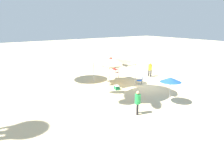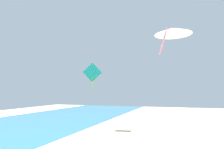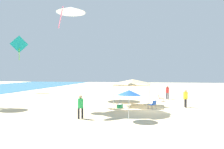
% 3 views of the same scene
% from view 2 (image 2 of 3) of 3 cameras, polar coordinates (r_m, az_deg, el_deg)
% --- Properties ---
extents(kite_diamond_teal, '(1.72, 2.63, 4.41)m').
position_cam_2_polar(kite_diamond_teal, '(32.50, -5.54, 0.34)').
color(kite_diamond_teal, teal).
extents(kite_delta_white, '(5.38, 5.38, 3.02)m').
position_cam_2_polar(kite_delta_white, '(22.78, 16.69, 11.55)').
color(kite_delta_white, white).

